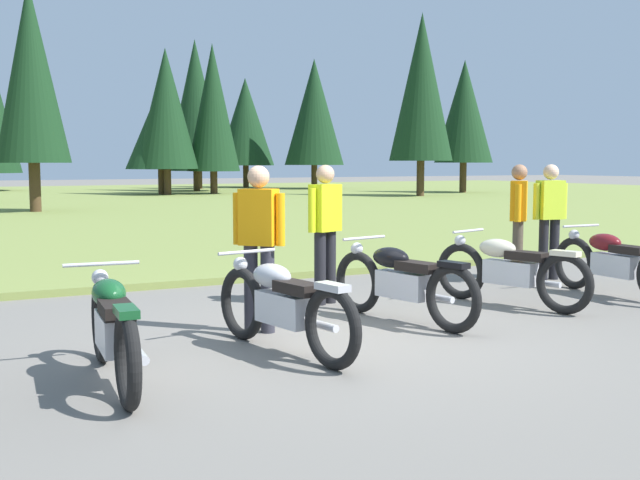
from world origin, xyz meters
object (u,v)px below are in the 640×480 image
object	(u,v)px
motorcycle_maroon	(615,262)
rider_near_row_end	(259,238)
rider_with_back_turned	(550,214)
motorcycle_silver	(283,305)
motorcycle_british_green	(113,327)
rider_in_hivis_vest	(518,216)
rider_checking_bike	(325,225)
motorcycle_cream	(509,269)
motorcycle_black	(402,282)

from	to	relation	value
motorcycle_maroon	rider_near_row_end	bearing A→B (deg)	178.56
rider_with_back_turned	motorcycle_silver	bearing A→B (deg)	-156.65
rider_with_back_turned	rider_near_row_end	xyz separation A→B (m)	(-5.10, -1.36, 0.00)
motorcycle_british_green	rider_in_hivis_vest	size ratio (longest dim) A/B	1.26
motorcycle_silver	rider_checking_bike	bearing A→B (deg)	53.93
motorcycle_cream	rider_with_back_turned	xyz separation A→B (m)	(1.92, 1.39, 0.51)
motorcycle_cream	rider_in_hivis_vest	xyz separation A→B (m)	(1.33, 1.38, 0.51)
rider_in_hivis_vest	rider_with_back_turned	xyz separation A→B (m)	(0.59, 0.01, 0.00)
motorcycle_cream	motorcycle_maroon	world-z (taller)	same
motorcycle_cream	rider_near_row_end	distance (m)	3.22
rider_in_hivis_vest	rider_checking_bike	bearing A→B (deg)	-175.37
motorcycle_silver	rider_in_hivis_vest	xyz separation A→B (m)	(4.66, 2.26, 0.51)
rider_with_back_turned	motorcycle_cream	bearing A→B (deg)	-144.12
rider_with_back_turned	rider_near_row_end	world-z (taller)	same
rider_with_back_turned	rider_near_row_end	bearing A→B (deg)	-165.08
motorcycle_silver	rider_with_back_turned	xyz separation A→B (m)	(5.25, 2.26, 0.51)
rider_near_row_end	rider_with_back_turned	bearing A→B (deg)	14.92
motorcycle_silver	rider_checking_bike	distance (m)	2.52
motorcycle_cream	rider_checking_bike	world-z (taller)	rider_checking_bike
rider_in_hivis_vest	rider_near_row_end	bearing A→B (deg)	-163.32
motorcycle_british_green	motorcycle_cream	distance (m)	5.03
motorcycle_cream	motorcycle_maroon	distance (m)	1.63
motorcycle_silver	rider_near_row_end	bearing A→B (deg)	80.74
motorcycle_british_green	motorcycle_cream	xyz separation A→B (m)	(4.89, 1.16, 0.00)
rider_in_hivis_vest	rider_near_row_end	xyz separation A→B (m)	(-4.51, -1.35, 0.00)
motorcycle_maroon	rider_checking_bike	distance (m)	3.74
motorcycle_black	rider_with_back_turned	bearing A→B (deg)	24.17
rider_in_hivis_vest	rider_with_back_turned	bearing A→B (deg)	0.71
motorcycle_british_green	motorcycle_black	size ratio (longest dim) A/B	1.02
rider_in_hivis_vest	rider_near_row_end	size ratio (longest dim) A/B	1.00
motorcycle_cream	rider_near_row_end	xyz separation A→B (m)	(-3.18, 0.03, 0.51)
rider_in_hivis_vest	motorcycle_black	bearing A→B (deg)	-151.83
rider_in_hivis_vest	rider_with_back_turned	size ratio (longest dim) A/B	1.00
rider_checking_bike	rider_with_back_turned	size ratio (longest dim) A/B	1.00
motorcycle_black	motorcycle_silver	bearing A→B (deg)	-158.43
rider_in_hivis_vest	motorcycle_maroon	bearing A→B (deg)	-78.50
motorcycle_british_green	motorcycle_silver	xyz separation A→B (m)	(1.56, 0.28, 0.00)
motorcycle_cream	motorcycle_maroon	size ratio (longest dim) A/B	0.97
rider_checking_bike	rider_in_hivis_vest	xyz separation A→B (m)	(3.20, 0.26, 0.00)
motorcycle_british_green	rider_in_hivis_vest	distance (m)	6.74
motorcycle_black	motorcycle_cream	xyz separation A→B (m)	(1.64, 0.21, 0.00)
rider_with_back_turned	rider_in_hivis_vest	bearing A→B (deg)	-179.29
motorcycle_black	motorcycle_cream	distance (m)	1.66
motorcycle_silver	rider_checking_bike	xyz separation A→B (m)	(1.46, 2.00, 0.51)
motorcycle_silver	motorcycle_black	world-z (taller)	same
motorcycle_silver	rider_near_row_end	distance (m)	1.05
motorcycle_silver	rider_checking_bike	size ratio (longest dim) A/B	1.25
motorcycle_cream	rider_checking_bike	size ratio (longest dim) A/B	1.22
motorcycle_silver	motorcycle_black	xyz separation A→B (m)	(1.69, 0.67, 0.00)
motorcycle_silver	motorcycle_black	bearing A→B (deg)	21.57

